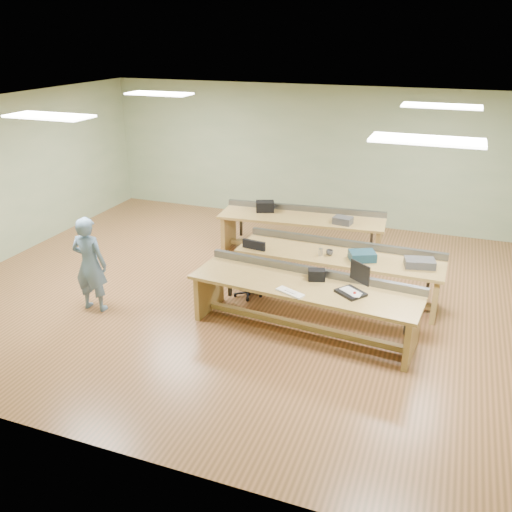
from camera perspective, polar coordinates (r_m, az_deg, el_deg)
name	(u,v)px	position (r m, az deg, el deg)	size (l,w,h in m)	color
floor	(257,292)	(9.09, 0.15, -3.85)	(10.00, 10.00, 0.00)	#915B37
ceiling	(258,109)	(8.20, 0.17, 15.25)	(10.00, 10.00, 0.00)	silver
wall_back	(320,155)	(12.23, 6.79, 10.46)	(10.00, 0.04, 3.00)	#98A77F
wall_front	(108,329)	(5.26, -15.29, -7.39)	(10.00, 0.04, 3.00)	#98A77F
wall_left	(7,178)	(11.22, -24.77, 7.42)	(0.04, 8.00, 3.00)	#98A77F
fluor_panels	(258,111)	(8.20, 0.17, 15.04)	(6.20, 3.50, 0.03)	white
workbench_front	(304,296)	(7.76, 5.10, -4.19)	(3.35, 1.16, 0.86)	tan
workbench_mid	(339,264)	(8.84, 8.74, -0.88)	(3.29, 0.93, 0.86)	tan
workbench_back	(302,226)	(10.53, 4.82, 3.22)	(3.22, 1.11, 0.86)	tan
person	(90,264)	(8.65, -17.09, -0.82)	(0.55, 0.36, 1.52)	slate
laptop_base	(351,293)	(7.47, 9.94, -3.83)	(0.36, 0.30, 0.04)	black
laptop_screen	(360,273)	(7.45, 10.88, -1.73)	(0.36, 0.02, 0.28)	black
keyboard	(290,292)	(7.40, 3.61, -3.85)	(0.42, 0.14, 0.02)	white
trackball_mouse	(356,295)	(7.39, 10.48, -4.04)	(0.14, 0.17, 0.07)	white
camera_bag	(317,275)	(7.79, 6.40, -1.98)	(0.24, 0.15, 0.16)	black
task_chair	(249,276)	(8.90, -0.70, -2.11)	(0.55, 0.55, 0.90)	black
parts_bin_teal	(362,256)	(8.58, 11.12, 0.02)	(0.39, 0.29, 0.14)	#153646
parts_bin_grey	(420,263)	(8.55, 16.85, -0.70)	(0.44, 0.28, 0.12)	#3A3A3C
mug	(330,253)	(8.68, 7.75, 0.36)	(0.11, 0.11, 0.09)	#3A3A3C
drinks_can	(321,252)	(8.64, 6.81, 0.42)	(0.07, 0.07, 0.12)	#B3B3B8
storage_box_back	(265,206)	(10.71, 0.95, 5.25)	(0.35, 0.25, 0.20)	black
tray_back	(343,220)	(10.13, 9.13, 3.72)	(0.33, 0.24, 0.13)	#3A3A3C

